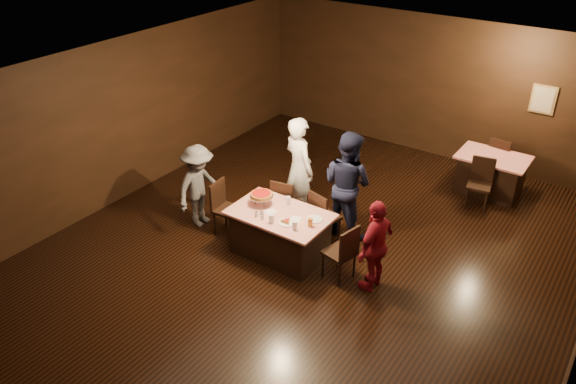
% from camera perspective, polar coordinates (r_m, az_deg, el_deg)
% --- Properties ---
extents(room, '(10.00, 10.04, 3.02)m').
position_cam_1_polar(room, '(8.08, 1.88, 5.35)').
color(room, black).
rests_on(room, ground).
extents(main_table, '(1.60, 1.00, 0.77)m').
position_cam_1_polar(main_table, '(9.11, -0.80, -4.23)').
color(main_table, '#A9160B').
rests_on(main_table, ground).
extents(back_table, '(1.30, 0.90, 0.77)m').
position_cam_1_polar(back_table, '(11.56, 19.86, 1.70)').
color(back_table, red).
rests_on(back_table, ground).
extents(chair_far_left, '(0.49, 0.49, 0.95)m').
position_cam_1_polar(chair_far_left, '(9.77, -0.18, -1.03)').
color(chair_far_left, black).
rests_on(chair_far_left, ground).
extents(chair_far_right, '(0.51, 0.51, 0.95)m').
position_cam_1_polar(chair_far_right, '(9.41, 3.83, -2.44)').
color(chair_far_right, black).
rests_on(chair_far_right, ground).
extents(chair_end_left, '(0.46, 0.46, 0.95)m').
position_cam_1_polar(chair_end_left, '(9.64, -6.16, -1.69)').
color(chair_end_left, black).
rests_on(chair_end_left, ground).
extents(chair_end_right, '(0.50, 0.50, 0.95)m').
position_cam_1_polar(chair_end_right, '(8.58, 5.24, -6.03)').
color(chair_end_right, black).
rests_on(chair_end_right, ground).
extents(chair_back_near, '(0.49, 0.49, 0.95)m').
position_cam_1_polar(chair_back_near, '(10.91, 18.87, 0.72)').
color(chair_back_near, black).
rests_on(chair_back_near, ground).
extents(chair_back_far, '(0.46, 0.46, 0.95)m').
position_cam_1_polar(chair_back_far, '(12.05, 20.76, 3.17)').
color(chair_back_far, black).
rests_on(chair_back_far, ground).
extents(diner_white_jacket, '(0.82, 0.70, 1.92)m').
position_cam_1_polar(diner_white_jacket, '(9.82, 1.12, 2.35)').
color(diner_white_jacket, white).
rests_on(diner_white_jacket, ground).
extents(diner_navy_hoodie, '(1.02, 0.85, 1.88)m').
position_cam_1_polar(diner_navy_hoodie, '(9.43, 6.03, 0.84)').
color(diner_navy_hoodie, black).
rests_on(diner_navy_hoodie, ground).
extents(diner_grey_knit, '(0.58, 0.99, 1.52)m').
position_cam_1_polar(diner_grey_knit, '(9.81, -9.04, 0.61)').
color(diner_grey_knit, '#59585D').
rests_on(diner_grey_knit, ground).
extents(diner_red_shirt, '(0.42, 0.89, 1.48)m').
position_cam_1_polar(diner_red_shirt, '(8.30, 8.90, -5.39)').
color(diner_red_shirt, maroon).
rests_on(diner_red_shirt, ground).
extents(pizza_stand, '(0.38, 0.38, 0.22)m').
position_cam_1_polar(pizza_stand, '(9.05, -2.72, -0.29)').
color(pizza_stand, black).
rests_on(pizza_stand, main_table).
extents(plate_with_slice, '(0.25, 0.25, 0.06)m').
position_cam_1_polar(plate_with_slice, '(8.64, -0.16, -3.04)').
color(plate_with_slice, white).
rests_on(plate_with_slice, main_table).
extents(plate_empty, '(0.25, 0.25, 0.01)m').
position_cam_1_polar(plate_empty, '(8.74, 2.70, -2.77)').
color(plate_empty, white).
rests_on(plate_empty, main_table).
extents(glass_front_left, '(0.08, 0.08, 0.14)m').
position_cam_1_polar(glass_front_left, '(8.63, -1.70, -2.73)').
color(glass_front_left, silver).
rests_on(glass_front_left, main_table).
extents(glass_front_right, '(0.08, 0.08, 0.14)m').
position_cam_1_polar(glass_front_right, '(8.47, 0.69, -3.41)').
color(glass_front_right, silver).
rests_on(glass_front_right, main_table).
extents(glass_amber, '(0.08, 0.08, 0.14)m').
position_cam_1_polar(glass_amber, '(8.54, 2.27, -3.11)').
color(glass_amber, '#BF7F26').
rests_on(glass_amber, main_table).
extents(glass_back, '(0.08, 0.08, 0.14)m').
position_cam_1_polar(glass_back, '(9.10, 0.01, -0.88)').
color(glass_back, silver).
rests_on(glass_back, main_table).
extents(condiments, '(0.17, 0.10, 0.09)m').
position_cam_1_polar(condiments, '(8.77, -2.85, -2.34)').
color(condiments, silver).
rests_on(condiments, main_table).
extents(napkin_center, '(0.19, 0.19, 0.01)m').
position_cam_1_polar(napkin_center, '(8.75, 0.78, -2.74)').
color(napkin_center, white).
rests_on(napkin_center, main_table).
extents(napkin_left, '(0.21, 0.21, 0.01)m').
position_cam_1_polar(napkin_left, '(8.94, -1.79, -2.00)').
color(napkin_left, white).
rests_on(napkin_left, main_table).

